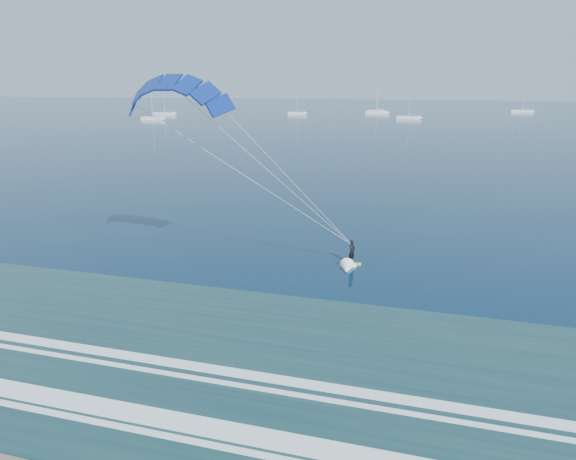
# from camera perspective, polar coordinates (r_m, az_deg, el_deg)

# --- Properties ---
(kitesurfer_rig) EXTENTS (15.78, 9.80, 14.71)m
(kitesurfer_rig) POSITION_cam_1_polar(r_m,az_deg,el_deg) (34.57, -2.25, 6.61)
(kitesurfer_rig) COLOR #C3DD1A
(kitesurfer_rig) RESTS_ON ground
(sailboat_0) EXTENTS (8.77, 2.40, 11.92)m
(sailboat_0) POSITION_cam_1_polar(r_m,az_deg,el_deg) (202.43, -14.80, 11.91)
(sailboat_0) COLOR white
(sailboat_0) RESTS_ON ground
(sailboat_1) EXTENTS (7.83, 2.40, 10.87)m
(sailboat_1) POSITION_cam_1_polar(r_m,az_deg,el_deg) (230.13, 1.02, 12.84)
(sailboat_1) COLOR white
(sailboat_1) RESTS_ON ground
(sailboat_2) EXTENTS (10.10, 2.40, 13.43)m
(sailboat_2) POSITION_cam_1_polar(r_m,az_deg,el_deg) (239.61, 9.86, 12.75)
(sailboat_2) COLOR white
(sailboat_2) RESTS_ON ground
(sailboat_3) EXTENTS (8.99, 2.40, 12.43)m
(sailboat_3) POSITION_cam_1_polar(r_m,az_deg,el_deg) (206.56, 13.24, 12.09)
(sailboat_3) COLOR white
(sailboat_3) RESTS_ON ground
(sailboat_4) EXTENTS (9.68, 2.40, 13.03)m
(sailboat_4) POSITION_cam_1_polar(r_m,az_deg,el_deg) (272.13, 24.56, 11.93)
(sailboat_4) COLOR white
(sailboat_4) RESTS_ON ground
(sailboat_7) EXTENTS (9.90, 2.40, 11.30)m
(sailboat_7) POSITION_cam_1_polar(r_m,az_deg,el_deg) (233.20, -13.54, 12.46)
(sailboat_7) COLOR white
(sailboat_7) RESTS_ON ground
(sailboat_8) EXTENTS (7.50, 2.40, 10.48)m
(sailboat_8) POSITION_cam_1_polar(r_m,az_deg,el_deg) (252.73, 9.77, 12.90)
(sailboat_8) COLOR white
(sailboat_8) RESTS_ON ground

